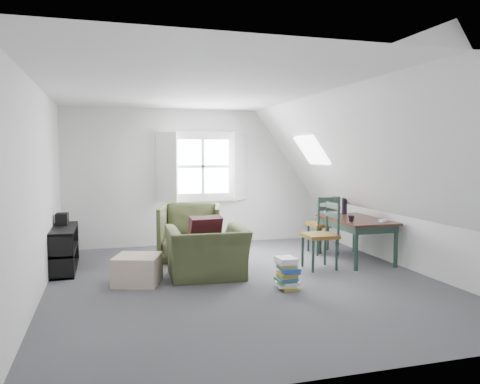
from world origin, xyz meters
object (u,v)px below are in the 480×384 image
object	(u,v)px
ottoman	(137,270)
armchair_near	(207,277)
magazine_stack	(287,273)
armchair_far	(190,259)
dining_chair_near	(322,234)
dining_table	(356,224)
media_shelf	(61,251)
dining_chair_far	(324,224)

from	to	relation	value
ottoman	armchair_near	bearing A→B (deg)	3.18
magazine_stack	armchair_far	bearing A→B (deg)	113.55
ottoman	dining_chair_near	size ratio (longest dim) A/B	0.57
ottoman	dining_table	distance (m)	3.46
armchair_near	media_shelf	distance (m)	2.18
dining_chair_far	magazine_stack	size ratio (longest dim) A/B	2.49
ottoman	dining_chair_far	distance (m)	3.34
armchair_near	dining_chair_far	distance (m)	2.48
armchair_near	ottoman	xyz separation A→B (m)	(-0.94, -0.05, 0.18)
armchair_near	dining_chair_far	xyz separation A→B (m)	(2.23, 0.97, 0.51)
armchair_near	magazine_stack	world-z (taller)	magazine_stack
dining_table	magazine_stack	world-z (taller)	dining_table
dining_chair_far	dining_chair_near	bearing A→B (deg)	61.09
ottoman	dining_chair_near	bearing A→B (deg)	1.64
dining_table	dining_chair_near	distance (m)	0.83
dining_chair_near	dining_chair_far	bearing A→B (deg)	160.91
magazine_stack	dining_chair_near	bearing A→B (deg)	43.45
armchair_far	dining_chair_near	distance (m)	2.17
media_shelf	dining_table	bearing A→B (deg)	-5.89
ottoman	magazine_stack	world-z (taller)	magazine_stack
dining_table	dining_chair_far	bearing A→B (deg)	117.34
dining_table	dining_chair_near	xyz separation A→B (m)	(-0.75, -0.34, -0.07)
armchair_near	ottoman	world-z (taller)	ottoman
armchair_near	armchair_far	distance (m)	1.20
magazine_stack	armchair_near	bearing A→B (deg)	136.64
dining_chair_near	dining_table	bearing A→B (deg)	123.31
media_shelf	magazine_stack	distance (m)	3.30
ottoman	dining_chair_far	xyz separation A→B (m)	(3.17, 1.02, 0.32)
dining_chair_far	media_shelf	distance (m)	4.18
dining_table	media_shelf	xyz separation A→B (m)	(-4.42, 0.59, -0.30)
armchair_far	dining_chair_near	world-z (taller)	dining_chair_near
armchair_far	dining_chair_far	size ratio (longest dim) A/B	1.00
ottoman	armchair_far	bearing A→B (deg)	53.81
ottoman	dining_chair_far	world-z (taller)	dining_chair_far
media_shelf	magazine_stack	bearing A→B (deg)	-30.46
dining_chair_far	dining_chair_near	size ratio (longest dim) A/B	1.00
armchair_near	dining_chair_far	size ratio (longest dim) A/B	1.08
dining_chair_near	magazine_stack	distance (m)	1.25
armchair_near	dining_chair_near	size ratio (longest dim) A/B	1.09
armchair_near	armchair_far	size ratio (longest dim) A/B	1.09
dining_chair_far	media_shelf	bearing A→B (deg)	-0.71
media_shelf	magazine_stack	xyz separation A→B (m)	(2.80, -1.76, -0.09)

